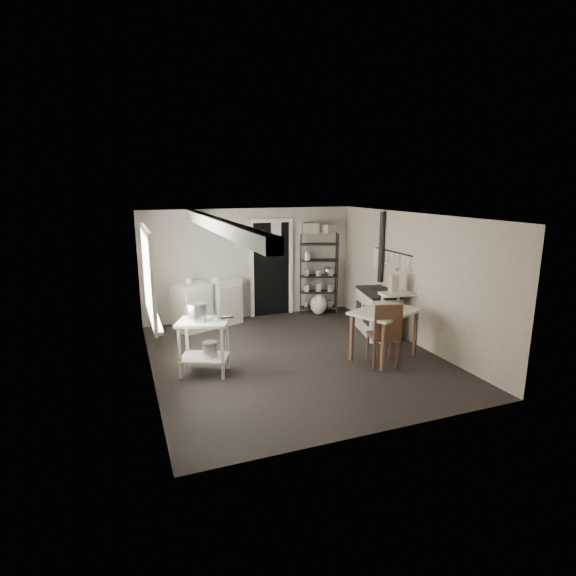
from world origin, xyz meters
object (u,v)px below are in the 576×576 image
object	(u,v)px
chair	(383,335)
flour_sack	(319,304)
shelf_rack	(319,270)
stove	(378,311)
base_cabinets	(208,303)
work_table	(384,336)
prep_table	(204,348)
stockpot	(197,313)

from	to	relation	value
chair	flour_sack	bearing A→B (deg)	100.35
shelf_rack	stove	world-z (taller)	shelf_rack
base_cabinets	stove	xyz separation A→B (m)	(2.92, -1.62, -0.02)
stove	work_table	world-z (taller)	stove
prep_table	base_cabinets	size ratio (longest dim) A/B	0.60
work_table	shelf_rack	bearing A→B (deg)	87.13
chair	shelf_rack	bearing A→B (deg)	99.37
stockpot	work_table	size ratio (longest dim) A/B	0.28
stockpot	chair	bearing A→B (deg)	-14.20
stove	flour_sack	distance (m)	1.65
chair	flour_sack	size ratio (longest dim) A/B	2.37
prep_table	work_table	xyz separation A→B (m)	(2.84, -0.42, -0.02)
shelf_rack	stove	distance (m)	1.87
prep_table	shelf_rack	xyz separation A→B (m)	(2.98, 2.44, 0.55)
work_table	chair	xyz separation A→B (m)	(-0.17, -0.25, 0.11)
stove	chair	xyz separation A→B (m)	(-0.76, -1.37, 0.05)
stockpot	stove	distance (m)	3.60
stockpot	shelf_rack	bearing A→B (deg)	38.33
shelf_rack	base_cabinets	bearing A→B (deg)	-157.47
shelf_rack	chair	distance (m)	3.16
prep_table	stove	size ratio (longest dim) A/B	0.79
prep_table	stockpot	bearing A→B (deg)	160.88
stockpot	work_table	bearing A→B (deg)	-8.72
prep_table	base_cabinets	bearing A→B (deg)	77.84
work_table	chair	size ratio (longest dim) A/B	1.03
base_cabinets	shelf_rack	distance (m)	2.53
flour_sack	prep_table	bearing A→B (deg)	-142.15
stockpot	shelf_rack	distance (m)	3.90
stove	flour_sack	xyz separation A→B (m)	(-0.51, 1.56, -0.20)
shelf_rack	prep_table	bearing A→B (deg)	-121.01
stove	prep_table	bearing A→B (deg)	-155.51
base_cabinets	flour_sack	bearing A→B (deg)	-21.62
work_table	chair	world-z (taller)	chair
stockpot	shelf_rack	world-z (taller)	shelf_rack
base_cabinets	stockpot	bearing A→B (deg)	-124.39
flour_sack	chair	bearing A→B (deg)	-94.83
prep_table	stockpot	xyz separation A→B (m)	(-0.08, 0.03, 0.54)
shelf_rack	flour_sack	bearing A→B (deg)	-91.18
base_cabinets	shelf_rack	bearing A→B (deg)	-17.38
stove	flour_sack	world-z (taller)	stove
stockpot	stove	bearing A→B (deg)	10.91
stockpot	chair	world-z (taller)	stockpot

